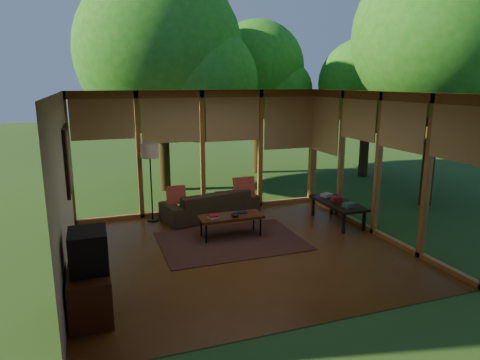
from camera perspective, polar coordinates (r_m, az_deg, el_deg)
name	(u,v)px	position (r m, az deg, el deg)	size (l,w,h in m)	color
floor	(240,251)	(7.53, 0.06, -9.41)	(5.50, 5.50, 0.00)	brown
ceiling	(241,92)	(6.97, 0.07, 11.59)	(5.50, 5.50, 0.00)	white
wall_left	(63,188)	(6.75, -22.51, -1.02)	(0.04, 5.00, 2.70)	beige
wall_front	(314,219)	(4.93, 9.90, -5.14)	(5.50, 0.04, 2.70)	beige
window_wall_back	(203,152)	(9.48, -5.02, 3.69)	(5.50, 0.12, 2.70)	#A26732
window_wall_right	(378,165)	(8.44, 17.95, 1.97)	(0.12, 5.00, 2.70)	#A26732
exterior_lawn	(360,154)	(18.09, 15.66, 3.29)	(40.00, 40.00, 0.00)	#294C1C
tree_nw	(160,52)	(11.60, -10.62, 16.39)	(4.28, 4.28, 5.75)	#342513
tree_ne	(257,68)	(13.78, 2.32, 14.68)	(2.89, 2.89, 4.75)	#342513
tree_se	(438,36)	(10.75, 24.84, 17.08)	(3.68, 3.68, 5.71)	#342513
tree_far	(363,84)	(13.60, 16.13, 12.17)	(2.68, 2.68, 4.16)	#342513
rug	(231,241)	(7.95, -1.18, -8.12)	(2.57, 1.82, 0.01)	brown
sofa	(210,204)	(9.25, -3.96, -3.20)	(2.06, 0.81, 0.60)	#382C1C
pillow_left	(176,195)	(8.96, -8.52, -2.03)	(0.39, 0.13, 0.39)	#9C170E
pillow_right	(244,188)	(9.34, 0.53, -1.05)	(0.46, 0.15, 0.46)	#9C170E
ct_book_lower	(214,217)	(7.89, -3.55, -4.99)	(0.19, 0.15, 0.03)	#A9A09A
ct_book_upper	(214,216)	(7.88, -3.55, -4.79)	(0.17, 0.13, 0.03)	maroon
ct_book_side	(242,212)	(8.18, 0.25, -4.31)	(0.19, 0.14, 0.03)	black
ct_bowl	(235,215)	(7.95, -0.67, -4.66)	(0.16, 0.16, 0.07)	black
media_cabinet	(90,292)	(5.84, -19.36, -13.88)	(0.50, 1.00, 0.60)	#4A2314
television	(88,250)	(5.62, -19.57, -8.83)	(0.45, 0.55, 0.50)	black
console_book_a	(349,205)	(8.71, 14.32, -3.24)	(0.23, 0.17, 0.08)	#365E4F
console_book_b	(337,199)	(9.07, 12.75, -2.49)	(0.20, 0.15, 0.09)	maroon
console_book_c	(326,195)	(9.40, 11.46, -1.97)	(0.23, 0.17, 0.06)	#A9A09A
floor_lamp	(150,155)	(8.95, -11.93, 3.28)	(0.36, 0.36, 1.65)	black
coffee_table	(231,217)	(8.04, -1.24, -4.97)	(1.20, 0.50, 0.43)	#4A2314
side_console	(338,204)	(9.06, 12.89, -3.12)	(0.60, 1.40, 0.46)	black
wall_painting	(68,159)	(8.08, -21.94, 2.64)	(0.06, 1.35, 1.15)	black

